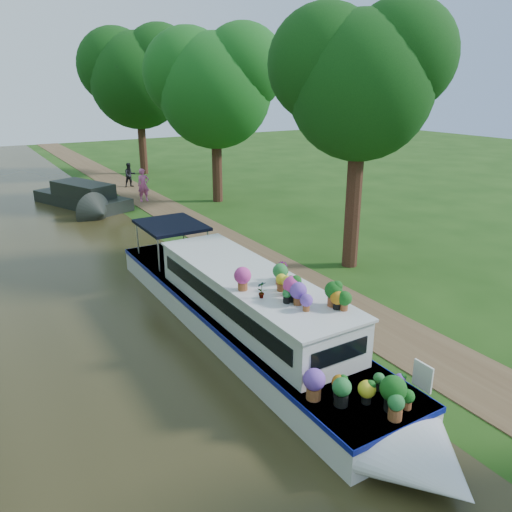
# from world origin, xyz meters

# --- Properties ---
(ground) EXTENTS (100.00, 100.00, 0.00)m
(ground) POSITION_xyz_m (0.00, 0.00, 0.00)
(ground) COLOR #193C0F
(ground) RESTS_ON ground
(canal_water) EXTENTS (10.00, 100.00, 0.02)m
(canal_water) POSITION_xyz_m (-6.00, 0.00, 0.01)
(canal_water) COLOR #2B2712
(canal_water) RESTS_ON ground
(towpath) EXTENTS (2.20, 100.00, 0.03)m
(towpath) POSITION_xyz_m (1.20, 0.00, 0.01)
(towpath) COLOR #4F3B25
(towpath) RESTS_ON ground
(plant_boat) EXTENTS (2.29, 13.52, 2.30)m
(plant_boat) POSITION_xyz_m (-2.25, -0.05, 0.85)
(plant_boat) COLOR silver
(plant_boat) RESTS_ON canal_water
(tree_near_overhang) EXTENTS (5.52, 5.28, 8.99)m
(tree_near_overhang) POSITION_xyz_m (3.79, 3.06, 6.60)
(tree_near_overhang) COLOR #341A11
(tree_near_overhang) RESTS_ON ground
(tree_near_mid) EXTENTS (6.90, 6.60, 9.40)m
(tree_near_mid) POSITION_xyz_m (4.48, 15.08, 6.44)
(tree_near_mid) COLOR #341A11
(tree_near_mid) RESTS_ON ground
(tree_near_far) EXTENTS (7.59, 7.26, 10.30)m
(tree_near_far) POSITION_xyz_m (3.98, 26.09, 7.05)
(tree_near_far) COLOR #341A11
(tree_near_far) RESTS_ON ground
(second_boat) EXTENTS (4.17, 7.47, 1.35)m
(second_boat) POSITION_xyz_m (-2.40, 17.32, 0.55)
(second_boat) COLOR black
(second_boat) RESTS_ON canal_water
(pedestrian_pink) EXTENTS (0.68, 0.46, 1.84)m
(pedestrian_pink) POSITION_xyz_m (0.87, 17.04, 0.95)
(pedestrian_pink) COLOR #E25D93
(pedestrian_pink) RESTS_ON towpath
(pedestrian_dark) EXTENTS (0.75, 0.59, 1.53)m
(pedestrian_dark) POSITION_xyz_m (1.49, 21.48, 0.80)
(pedestrian_dark) COLOR black
(pedestrian_dark) RESTS_ON towpath
(verge_plant) EXTENTS (0.44, 0.41, 0.39)m
(verge_plant) POSITION_xyz_m (-0.60, -0.45, 0.19)
(verge_plant) COLOR #2B681F
(verge_plant) RESTS_ON ground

